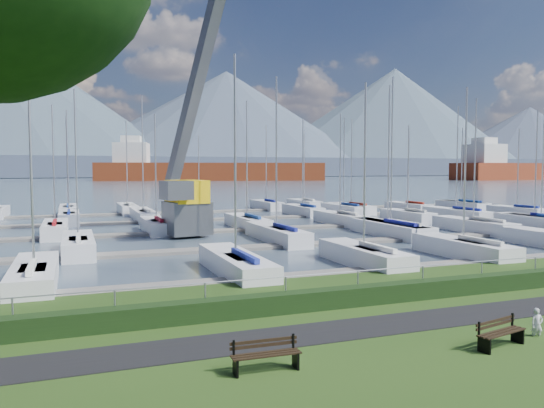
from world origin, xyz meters
name	(u,v)px	position (x,y,z in m)	size (l,w,h in m)	color
path	(428,320)	(0.00, -3.00, 0.01)	(160.00, 2.00, 0.04)	black
water	(96,179)	(0.00, 260.00, -0.40)	(800.00, 540.00, 0.20)	#425161
hedge	(386,293)	(0.00, -0.40, 0.35)	(80.00, 0.70, 0.70)	black
fence	(380,269)	(0.00, 0.00, 1.20)	(0.04, 0.04, 80.00)	#999DA2
foothill	(91,167)	(0.00, 330.00, 6.00)	(900.00, 80.00, 12.00)	#49546A
mountains	(97,113)	(7.35, 404.62, 46.68)	(1190.00, 360.00, 115.00)	#445663
docks	(214,231)	(0.00, 26.00, -0.22)	(90.00, 41.60, 0.25)	slate
bench_left	(266,355)	(-6.71, -5.32, 0.42)	(1.81, 0.49, 0.85)	black
bench_right	(500,333)	(0.22, -6.01, 0.42)	(1.85, 0.80, 0.85)	black
person	(537,320)	(2.02, -5.64, 0.51)	(0.37, 0.25, 1.02)	silver
crane	(189,166)	(-2.26, 25.20, 5.33)	(6.42, 13.21, 22.35)	#53565A
cargo_ship_mid	(202,172)	(42.17, 211.50, 3.55)	(99.48, 41.33, 21.50)	maroon
cargo_ship_east	(522,171)	(189.92, 177.14, 3.73)	(82.98, 23.17, 21.50)	maroon
sailboat_fleet	(212,166)	(0.55, 28.64, 5.33)	(76.08, 49.48, 13.17)	navy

